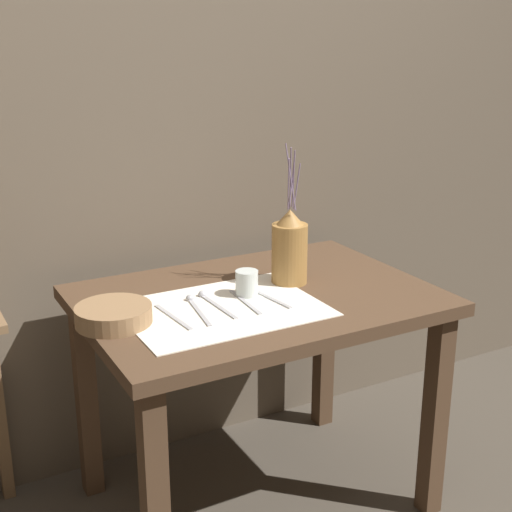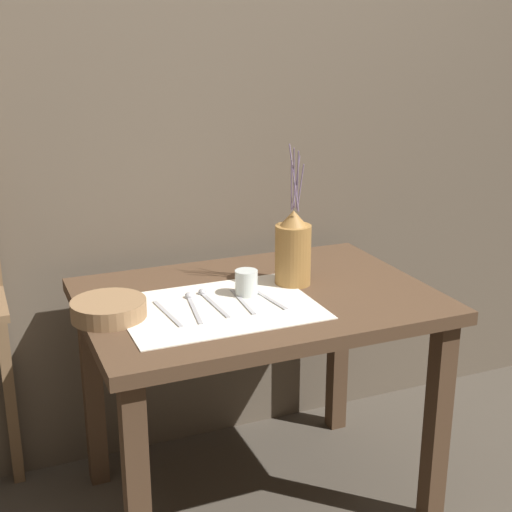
{
  "view_description": "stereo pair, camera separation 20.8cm",
  "coord_description": "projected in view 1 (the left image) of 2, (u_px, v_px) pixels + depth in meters",
  "views": [
    {
      "loc": [
        -0.96,
        -1.74,
        1.47
      ],
      "look_at": [
        -0.0,
        0.0,
        0.84
      ],
      "focal_mm": 50.0,
      "sensor_mm": 36.0,
      "label": 1
    },
    {
      "loc": [
        -0.77,
        -1.83,
        1.47
      ],
      "look_at": [
        -0.0,
        0.0,
        0.84
      ],
      "focal_mm": 50.0,
      "sensor_mm": 36.0,
      "label": 2
    }
  ],
  "objects": [
    {
      "name": "fork_inner",
      "position": [
        245.0,
        302.0,
        2.05
      ],
      "size": [
        0.02,
        0.21,
        0.0
      ],
      "color": "#A8A8AD",
      "rests_on": "wooden_table"
    },
    {
      "name": "fork_outer",
      "position": [
        173.0,
        317.0,
        1.94
      ],
      "size": [
        0.03,
        0.21,
        0.0
      ],
      "color": "#A8A8AD",
      "rests_on": "wooden_table"
    },
    {
      "name": "stone_wall_back",
      "position": [
        189.0,
        115.0,
        2.38
      ],
      "size": [
        7.0,
        0.06,
        2.4
      ],
      "color": "brown",
      "rests_on": "ground_plane"
    },
    {
      "name": "wooden_table",
      "position": [
        257.0,
        327.0,
        2.16
      ],
      "size": [
        1.04,
        0.73,
        0.72
      ],
      "color": "#4C3523",
      "rests_on": "ground_plane"
    },
    {
      "name": "wooden_bowl",
      "position": [
        114.0,
        315.0,
        1.9
      ],
      "size": [
        0.21,
        0.21,
        0.05
      ],
      "color": "#8E6B47",
      "rests_on": "wooden_table"
    },
    {
      "name": "ground_plane",
      "position": [
        257.0,
        499.0,
        2.34
      ],
      "size": [
        12.0,
        12.0,
        0.0
      ],
      "primitive_type": "plane",
      "color": "#473F35"
    },
    {
      "name": "spoon_inner",
      "position": [
        209.0,
        299.0,
        2.06
      ],
      "size": [
        0.03,
        0.22,
        0.02
      ],
      "color": "#A8A8AD",
      "rests_on": "wooden_table"
    },
    {
      "name": "pitcher_with_flowers",
      "position": [
        290.0,
        249.0,
        2.19
      ],
      "size": [
        0.11,
        0.11,
        0.43
      ],
      "color": "olive",
      "rests_on": "wooden_table"
    },
    {
      "name": "spoon_outer",
      "position": [
        194.0,
        304.0,
        2.03
      ],
      "size": [
        0.05,
        0.22,
        0.02
      ],
      "color": "#A8A8AD",
      "rests_on": "wooden_table"
    },
    {
      "name": "knife_center",
      "position": [
        269.0,
        297.0,
        2.08
      ],
      "size": [
        0.04,
        0.2,
        0.0
      ],
      "color": "#A8A8AD",
      "rests_on": "wooden_table"
    },
    {
      "name": "glass_tumbler_near",
      "position": [
        246.0,
        283.0,
        2.1
      ],
      "size": [
        0.07,
        0.07,
        0.08
      ],
      "color": "silver",
      "rests_on": "wooden_table"
    },
    {
      "name": "linen_cloth",
      "position": [
        222.0,
        309.0,
        2.01
      ],
      "size": [
        0.55,
        0.4,
        0.0
      ],
      "color": "silver",
      "rests_on": "wooden_table"
    }
  ]
}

